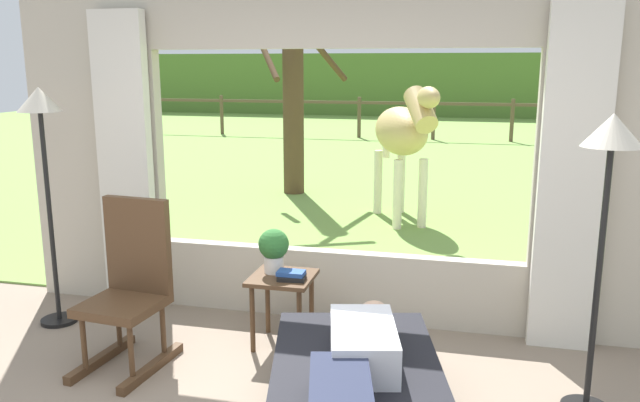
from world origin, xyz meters
TOP-DOWN VIEW (x-y plane):
  - back_wall_with_window at (0.00, 2.26)m, footprint 5.20×0.12m
  - curtain_panel_left at (-1.69, 2.12)m, footprint 0.44×0.10m
  - curtain_panel_right at (1.69, 2.12)m, footprint 0.44×0.10m
  - outdoor_pasture_lawn at (0.00, 13.16)m, footprint 36.00×21.68m
  - distant_hill_ridge at (0.00, 23.00)m, footprint 36.00×2.00m
  - reclining_person at (0.51, 0.49)m, footprint 0.47×1.43m
  - rocking_chair at (-1.15, 1.19)m, footprint 0.52×0.72m
  - side_table at (-0.25, 1.68)m, footprint 0.44×0.44m
  - potted_plant at (-0.33, 1.74)m, footprint 0.22×0.22m
  - book_stack at (-0.16, 1.62)m, footprint 0.21×0.17m
  - floor_lamp_left at (-2.08, 1.65)m, footprint 0.32×0.32m
  - floor_lamp_right at (1.74, 1.23)m, footprint 0.32×0.32m
  - horse at (0.18, 5.46)m, footprint 1.09×1.78m
  - pasture_tree at (-1.65, 6.90)m, footprint 1.43×1.06m
  - pasture_fence_line at (0.00, 14.63)m, footprint 16.10×0.10m

SIDE VIEW (x-z plane):
  - outdoor_pasture_lawn at x=0.00m, z-range 0.00..0.02m
  - side_table at x=-0.25m, z-range 0.17..0.69m
  - reclining_person at x=0.51m, z-range 0.41..0.63m
  - rocking_chair at x=-1.15m, z-range -0.01..1.11m
  - book_stack at x=-0.16m, z-range 0.52..0.58m
  - potted_plant at x=-0.33m, z-range 0.54..0.86m
  - pasture_fence_line at x=0.00m, z-range 0.19..1.29m
  - horse at x=0.18m, z-range 0.29..2.02m
  - curtain_panel_left at x=-1.69m, z-range 0.00..2.40m
  - curtain_panel_right at x=1.69m, z-range 0.00..2.40m
  - distant_hill_ridge at x=0.00m, z-range 0.00..2.40m
  - back_wall_with_window at x=0.00m, z-range -0.03..2.52m
  - floor_lamp_right at x=1.74m, z-range 0.53..2.27m
  - floor_lamp_left at x=-2.08m, z-range 0.56..2.39m
  - pasture_tree at x=-1.65m, z-range -0.10..3.47m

